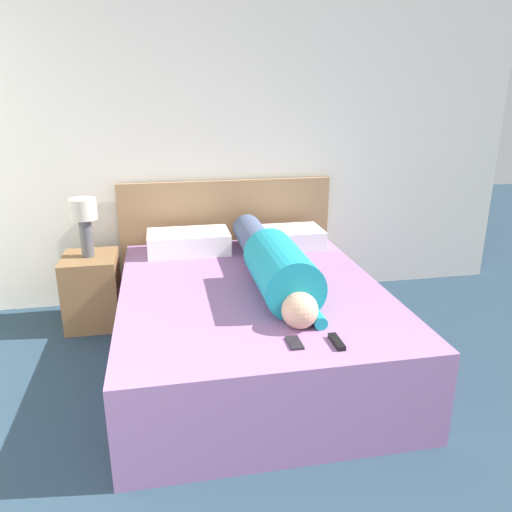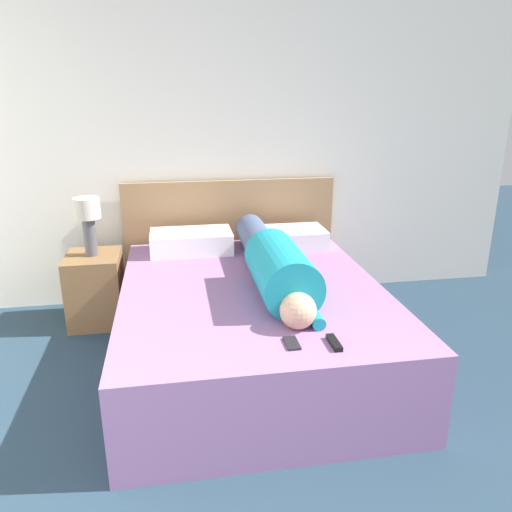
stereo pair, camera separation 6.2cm
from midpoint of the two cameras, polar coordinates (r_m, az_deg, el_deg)
name	(u,v)px [view 2 (the right image)]	position (r m, az deg, el deg)	size (l,w,h in m)	color
wall_back	(202,142)	(4.08, -5.77, 12.84)	(5.33, 0.06, 2.60)	silver
bed	(252,324)	(3.24, 0.09, -7.76)	(1.61, 2.03, 0.52)	#936699
headboard	(231,240)	(4.18, -2.50, 1.87)	(1.73, 0.04, 1.00)	#A37A51
nightstand	(96,289)	(3.95, -17.42, -3.58)	(0.39, 0.45, 0.53)	brown
table_lamp	(88,217)	(3.79, -18.23, 4.27)	(0.19, 0.19, 0.43)	#4C4C51
person_lying	(274,262)	(3.13, 2.59, -0.71)	(0.33, 1.67, 0.33)	tan
pillow_near_headboard	(191,241)	(3.81, -6.94, 1.66)	(0.61, 0.36, 0.16)	white
pillow_second	(288,238)	(3.91, 4.08, 2.09)	(0.58, 0.36, 0.14)	white
tv_remote	(334,343)	(2.48, 9.64, -9.74)	(0.04, 0.15, 0.02)	black
cell_phone	(292,343)	(2.46, 4.84, -9.90)	(0.06, 0.13, 0.01)	black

